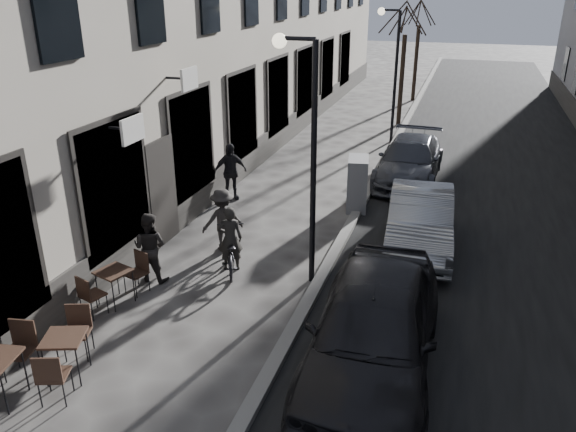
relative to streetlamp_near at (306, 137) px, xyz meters
The scene contains 17 objects.
road 11.23m from the streetlamp_near, 68.09° to the left, with size 7.30×60.00×0.00m, color black.
kerb 10.48m from the streetlamp_near, 87.87° to the left, with size 0.25×60.00×0.12m, color slate.
streetlamp_near is the anchor object (origin of this frame).
streetlamp_far 12.00m from the streetlamp_near, 90.00° to the left, with size 0.90×0.28×5.09m.
tree_near 15.08m from the streetlamp_near, 89.72° to the left, with size 2.40×2.40×5.70m.
tree_far 21.05m from the streetlamp_near, 89.80° to the left, with size 2.40×2.40×5.70m.
bistro_set_b 5.75m from the streetlamp_near, 122.60° to the right, with size 0.90×1.58×0.90m.
bistro_set_c 4.75m from the streetlamp_near, 147.80° to the right, with size 0.82×1.51×0.86m.
utility_cabinet 5.02m from the streetlamp_near, 86.46° to the left, with size 0.55×1.00×1.49m, color slate.
bicycle 3.19m from the streetlamp_near, behind, with size 0.61×1.74×0.91m, color black.
cyclist_rider 2.94m from the streetlamp_near, behind, with size 0.54×0.36×1.49m, color black.
pedestrian_near 4.05m from the streetlamp_near, 162.22° to the right, with size 0.75×0.58×1.54m, color black.
pedestrian_mid 3.40m from the streetlamp_near, 159.50° to the left, with size 0.99×0.57×1.53m, color #292624.
pedestrian_far 5.78m from the streetlamp_near, 130.32° to the left, with size 0.99×0.41×1.69m, color black.
car_near 4.02m from the streetlamp_near, 54.06° to the right, with size 1.98×4.91×1.67m, color black.
car_mid 4.11m from the streetlamp_near, 48.26° to the left, with size 1.47×4.21×1.39m, color gray.
car_far 7.90m from the streetlamp_near, 79.29° to the left, with size 1.88×4.62×1.34m, color #35373F.
Camera 1 is at (2.76, -4.31, 5.96)m, focal length 35.00 mm.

